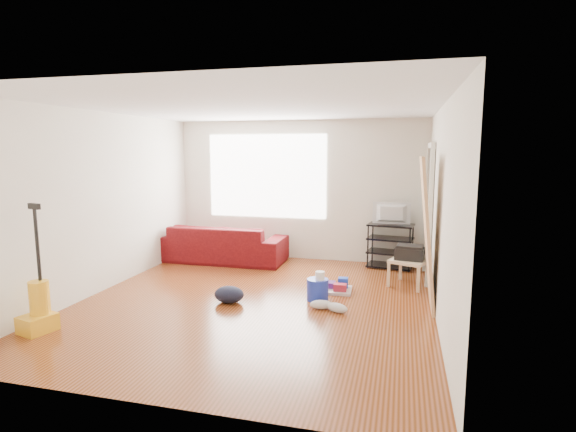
% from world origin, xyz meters
% --- Properties ---
extents(room, '(4.51, 5.01, 2.51)m').
position_xyz_m(room, '(0.07, 0.15, 1.25)').
color(room, '#5A2608').
rests_on(room, ground).
extents(sofa, '(2.25, 0.88, 0.66)m').
position_xyz_m(sofa, '(-1.28, 1.95, 0.00)').
color(sofa, '#38050A').
rests_on(sofa, ground).
extents(tv_stand, '(0.80, 0.53, 0.74)m').
position_xyz_m(tv_stand, '(1.65, 2.22, 0.38)').
color(tv_stand, black).
rests_on(tv_stand, ground).
extents(tv, '(0.62, 0.08, 0.36)m').
position_xyz_m(tv, '(1.65, 2.22, 0.92)').
color(tv, black).
rests_on(tv, tv_stand).
extents(side_table, '(0.63, 0.63, 0.40)m').
position_xyz_m(side_table, '(1.95, 1.23, 0.33)').
color(side_table, '#DAB18B').
rests_on(side_table, ground).
extents(printer, '(0.44, 0.36, 0.21)m').
position_xyz_m(printer, '(1.95, 1.23, 0.50)').
color(printer, black).
rests_on(printer, side_table).
extents(bucket, '(0.31, 0.31, 0.29)m').
position_xyz_m(bucket, '(0.77, 0.27, 0.00)').
color(bucket, '#1B30B3').
rests_on(bucket, ground).
extents(toilet_paper, '(0.12, 0.12, 0.11)m').
position_xyz_m(toilet_paper, '(0.81, 0.24, 0.20)').
color(toilet_paper, white).
rests_on(toilet_paper, bucket).
extents(cleaning_tray, '(0.51, 0.42, 0.18)m').
position_xyz_m(cleaning_tray, '(0.94, 0.70, 0.05)').
color(cleaning_tray, beige).
rests_on(cleaning_tray, ground).
extents(backpack, '(0.40, 0.33, 0.22)m').
position_xyz_m(backpack, '(-0.33, -0.11, 0.00)').
color(backpack, black).
rests_on(backpack, ground).
extents(sneakers, '(0.52, 0.27, 0.12)m').
position_xyz_m(sneakers, '(0.99, -0.10, 0.06)').
color(sneakers, silver).
rests_on(sneakers, ground).
extents(vacuum, '(0.37, 0.40, 1.41)m').
position_xyz_m(vacuum, '(-2.00, -1.50, 0.26)').
color(vacuum, '#F2AC1E').
rests_on(vacuum, ground).
extents(door_panel, '(0.24, 0.76, 1.89)m').
position_xyz_m(door_panel, '(2.13, 0.34, 0.00)').
color(door_panel, tan).
rests_on(door_panel, ground).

